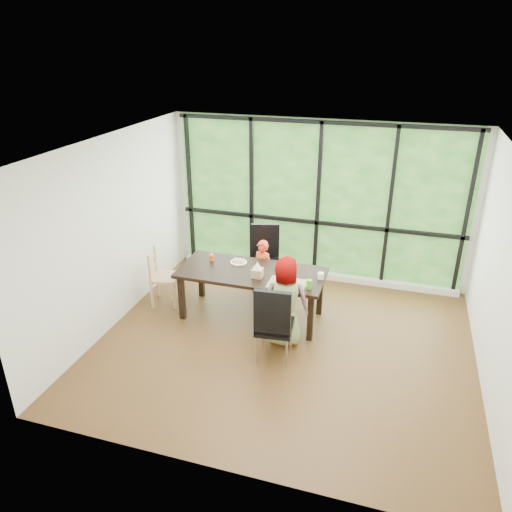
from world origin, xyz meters
name	(u,v)px	position (x,y,z in m)	size (l,w,h in m)	color
ground	(284,344)	(0.00, 0.00, 0.00)	(5.00, 5.00, 0.00)	black
back_wall	(318,202)	(0.00, 2.25, 1.35)	(5.00, 5.00, 0.00)	silver
foliage_backdrop	(318,202)	(0.00, 2.23, 1.35)	(4.80, 0.02, 2.65)	#1E4D18
window_mullions	(318,203)	(0.00, 2.19, 1.35)	(4.80, 0.06, 2.65)	black
window_sill	(314,274)	(0.00, 2.15, 0.05)	(4.80, 0.12, 0.10)	silver
dining_table	(252,294)	(-0.65, 0.58, 0.38)	(2.13, 0.93, 0.75)	black
chair_window_leather	(265,259)	(-0.70, 1.48, 0.54)	(0.46, 0.46, 1.08)	black
chair_interior_leather	(275,321)	(-0.05, -0.31, 0.54)	(0.46, 0.46, 1.08)	black
chair_end_beech	(164,277)	(-2.06, 0.57, 0.45)	(0.42, 0.40, 0.90)	tan
child_toddler	(262,270)	(-0.65, 1.14, 0.50)	(0.36, 0.24, 1.00)	red
child_older	(285,302)	(-0.02, 0.06, 0.64)	(0.62, 0.40, 1.27)	slate
placemat	(287,284)	(-0.06, 0.35, 0.75)	(0.52, 0.38, 0.01)	tan
plate_far	(239,262)	(-0.92, 0.80, 0.76)	(0.25, 0.25, 0.02)	white
plate_near	(289,283)	(-0.04, 0.38, 0.76)	(0.23, 0.23, 0.01)	white
orange_cup	(212,258)	(-1.33, 0.75, 0.80)	(0.06, 0.06, 0.10)	#EE5615
green_cup	(309,284)	(0.26, 0.31, 0.81)	(0.08, 0.08, 0.13)	green
white_mug	(321,276)	(0.36, 0.64, 0.79)	(0.09, 0.09, 0.09)	white
tissue_box	(257,273)	(-0.51, 0.43, 0.81)	(0.15, 0.15, 0.13)	tan
crepe_rolls_far	(239,261)	(-0.92, 0.80, 0.78)	(0.20, 0.12, 0.04)	tan
crepe_rolls_near	(289,281)	(-0.04, 0.38, 0.78)	(0.05, 0.12, 0.04)	tan
straw_white	(211,252)	(-1.33, 0.75, 0.89)	(0.01, 0.01, 0.20)	white
straw_pink	(309,277)	(0.26, 0.31, 0.92)	(0.01, 0.01, 0.20)	pink
tissue	(257,265)	(-0.51, 0.43, 0.93)	(0.12, 0.12, 0.11)	white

